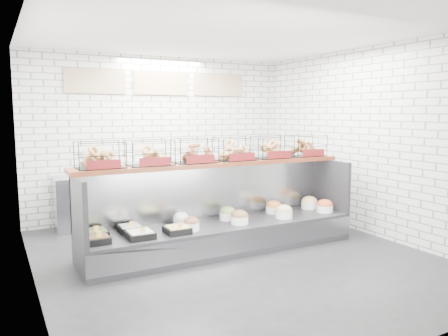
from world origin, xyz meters
TOP-DOWN VIEW (x-y plane):
  - ground at (0.00, 0.00)m, footprint 5.50×5.50m
  - room_shell at (0.00, 0.60)m, footprint 5.02×5.51m
  - display_case at (0.01, 0.34)m, footprint 4.00×0.90m
  - bagel_shelf at (0.00, 0.52)m, footprint 4.10×0.50m
  - prep_counter at (-0.00, 2.43)m, footprint 4.00×0.60m

SIDE VIEW (x-z plane):
  - ground at x=0.00m, z-range 0.00..0.00m
  - display_case at x=0.01m, z-range -0.27..0.93m
  - prep_counter at x=0.00m, z-range -0.13..1.07m
  - bagel_shelf at x=0.00m, z-range 1.19..1.59m
  - room_shell at x=0.00m, z-range 0.55..3.56m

